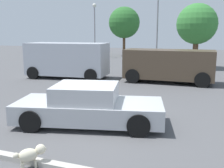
% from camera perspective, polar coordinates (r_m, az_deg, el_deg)
% --- Properties ---
extents(ground_plane, '(80.00, 80.00, 0.00)m').
position_cam_1_polar(ground_plane, '(8.19, -4.88, -8.93)').
color(ground_plane, '#515154').
extents(sedan_foreground, '(4.72, 2.76, 1.24)m').
position_cam_1_polar(sedan_foreground, '(8.17, -5.07, -4.74)').
color(sedan_foreground, '#B7BABF').
rests_on(sedan_foreground, ground_plane).
extents(dog, '(0.51, 0.54, 0.48)m').
position_cam_1_polar(dog, '(5.94, -16.97, -14.17)').
color(dog, beige).
rests_on(dog, ground_plane).
extents(van_white, '(5.07, 2.62, 2.16)m').
position_cam_1_polar(van_white, '(16.73, -9.53, 5.27)').
color(van_white, '#B2B7C1').
rests_on(van_white, ground_plane).
extents(suv_dark, '(4.92, 2.12, 1.84)m').
position_cam_1_polar(suv_dark, '(15.30, 12.03, 4.09)').
color(suv_dark, '#4C3D2D').
rests_on(suv_dark, ground_plane).
extents(parking_curb, '(7.32, 0.20, 0.12)m').
position_cam_1_polar(parking_curb, '(6.12, -15.59, -15.85)').
color(parking_curb, '#B7B2A8').
rests_on(parking_curb, ground_plane).
extents(light_post_mid, '(0.44, 0.44, 5.93)m').
position_cam_1_polar(light_post_mid, '(30.37, -3.76, 13.37)').
color(light_post_mid, gray).
rests_on(light_post_mid, ground_plane).
extents(light_post_far, '(0.44, 0.44, 7.44)m').
position_cam_1_polar(light_post_far, '(24.48, 9.80, 15.87)').
color(light_post_far, gray).
rests_on(light_post_far, ground_plane).
extents(tree_back_left, '(3.13, 3.13, 5.01)m').
position_cam_1_polar(tree_back_left, '(22.13, 17.71, 12.09)').
color(tree_back_left, brown).
rests_on(tree_back_left, ground_plane).
extents(tree_back_center, '(3.70, 3.70, 5.81)m').
position_cam_1_polar(tree_back_center, '(32.53, 2.63, 12.99)').
color(tree_back_center, brown).
rests_on(tree_back_center, ground_plane).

